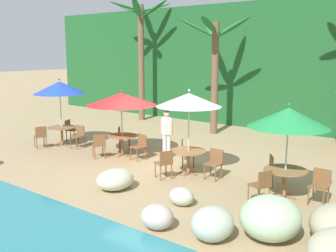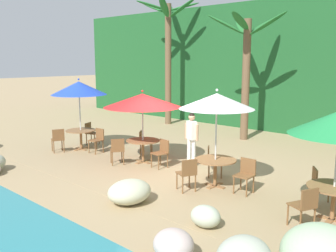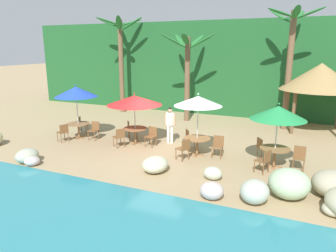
{
  "view_description": "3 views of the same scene",
  "coord_description": "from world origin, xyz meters",
  "px_view_note": "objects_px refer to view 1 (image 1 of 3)",
  "views": [
    {
      "loc": [
        8.3,
        -9.8,
        3.69
      ],
      "look_at": [
        0.32,
        0.58,
        1.22
      ],
      "focal_mm": 42.61,
      "sensor_mm": 36.0,
      "label": 1
    },
    {
      "loc": [
        7.2,
        -8.1,
        3.33
      ],
      "look_at": [
        -0.54,
        0.41,
        1.29
      ],
      "focal_mm": 40.21,
      "sensor_mm": 36.0,
      "label": 2
    },
    {
      "loc": [
        5.53,
        -11.98,
        4.37
      ],
      "look_at": [
        0.33,
        -0.07,
        1.08
      ],
      "focal_mm": 33.51,
      "sensor_mm": 36.0,
      "label": 3
    }
  ],
  "objects_px": {
    "chair_white_seaward": "(215,162)",
    "umbrella_green": "(288,118)",
    "chair_white_left": "(165,162)",
    "chair_blue_seaward": "(78,135)",
    "umbrella_red": "(121,99)",
    "chair_red_inland": "(122,137)",
    "chair_blue_inland": "(70,129)",
    "dining_table_green": "(285,174)",
    "chair_red_seaward": "(140,145)",
    "chair_white_inland": "(185,151)",
    "dining_table_red": "(122,139)",
    "palm_tree_second": "(215,57)",
    "chair_blue_left": "(41,135)",
    "dining_table_white": "(188,155)",
    "chair_green_left": "(262,184)",
    "chair_red_left": "(99,144)",
    "waiter_in_white": "(166,130)",
    "chair_green_inland": "(275,168)",
    "chair_green_seaward": "(320,184)",
    "palm_tree_nearest": "(141,41)",
    "dining_table_blue": "(62,130)",
    "umbrella_blue": "(60,88)",
    "umbrella_white": "(189,100)"
  },
  "relations": [
    {
      "from": "chair_white_seaward",
      "to": "umbrella_green",
      "type": "xyz_separation_m",
      "value": [
        2.22,
        -0.23,
        1.56
      ]
    },
    {
      "from": "chair_white_seaward",
      "to": "chair_white_left",
      "type": "xyz_separation_m",
      "value": [
        -1.12,
        -0.93,
        0.0
      ]
    },
    {
      "from": "chair_blue_seaward",
      "to": "umbrella_green",
      "type": "height_order",
      "value": "umbrella_green"
    },
    {
      "from": "umbrella_red",
      "to": "chair_red_inland",
      "type": "bearing_deg",
      "value": 134.38
    },
    {
      "from": "chair_blue_inland",
      "to": "dining_table_green",
      "type": "xyz_separation_m",
      "value": [
        9.6,
        -0.91,
        0.1
      ]
    },
    {
      "from": "chair_red_seaward",
      "to": "chair_white_inland",
      "type": "height_order",
      "value": "same"
    },
    {
      "from": "chair_blue_seaward",
      "to": "dining_table_red",
      "type": "xyz_separation_m",
      "value": [
        2.15,
        0.19,
        0.1
      ]
    },
    {
      "from": "palm_tree_second",
      "to": "dining_table_red",
      "type": "bearing_deg",
      "value": -95.77
    },
    {
      "from": "chair_blue_left",
      "to": "chair_white_left",
      "type": "bearing_deg",
      "value": -0.37
    },
    {
      "from": "umbrella_red",
      "to": "dining_table_white",
      "type": "bearing_deg",
      "value": -6.79
    },
    {
      "from": "chair_blue_left",
      "to": "chair_green_left",
      "type": "distance_m",
      "value": 9.15
    },
    {
      "from": "chair_blue_seaward",
      "to": "chair_red_left",
      "type": "bearing_deg",
      "value": -18.08
    },
    {
      "from": "umbrella_green",
      "to": "waiter_in_white",
      "type": "height_order",
      "value": "umbrella_green"
    },
    {
      "from": "chair_red_left",
      "to": "chair_green_inland",
      "type": "bearing_deg",
      "value": 9.0
    },
    {
      "from": "dining_table_red",
      "to": "chair_green_seaward",
      "type": "xyz_separation_m",
      "value": [
        7.04,
        -0.4,
        -0.1
      ]
    },
    {
      "from": "chair_red_seaward",
      "to": "palm_tree_nearest",
      "type": "distance_m",
      "value": 8.91
    },
    {
      "from": "dining_table_red",
      "to": "chair_green_seaward",
      "type": "height_order",
      "value": "chair_green_seaward"
    },
    {
      "from": "chair_white_left",
      "to": "dining_table_green",
      "type": "distance_m",
      "value": 3.41
    },
    {
      "from": "chair_white_seaward",
      "to": "dining_table_white",
      "type": "bearing_deg",
      "value": -171.6
    },
    {
      "from": "chair_white_left",
      "to": "palm_tree_nearest",
      "type": "distance_m",
      "value": 10.96
    },
    {
      "from": "chair_red_inland",
      "to": "umbrella_red",
      "type": "bearing_deg",
      "value": -45.62
    },
    {
      "from": "dining_table_blue",
      "to": "umbrella_red",
      "type": "distance_m",
      "value": 3.34
    },
    {
      "from": "chair_blue_inland",
      "to": "chair_red_seaward",
      "type": "bearing_deg",
      "value": -5.99
    },
    {
      "from": "dining_table_red",
      "to": "palm_tree_second",
      "type": "relative_size",
      "value": 0.21
    },
    {
      "from": "chair_red_seaward",
      "to": "dining_table_green",
      "type": "relative_size",
      "value": 0.79
    },
    {
      "from": "chair_blue_seaward",
      "to": "chair_white_inland",
      "type": "distance_m",
      "value": 4.74
    },
    {
      "from": "umbrella_blue",
      "to": "chair_red_seaward",
      "type": "height_order",
      "value": "umbrella_blue"
    },
    {
      "from": "chair_red_inland",
      "to": "chair_red_left",
      "type": "relative_size",
      "value": 1.0
    },
    {
      "from": "chair_blue_inland",
      "to": "umbrella_red",
      "type": "bearing_deg",
      "value": -7.15
    },
    {
      "from": "umbrella_white",
      "to": "chair_white_seaward",
      "type": "bearing_deg",
      "value": 8.4
    },
    {
      "from": "chair_red_seaward",
      "to": "chair_green_left",
      "type": "height_order",
      "value": "same"
    },
    {
      "from": "chair_blue_left",
      "to": "palm_tree_nearest",
      "type": "height_order",
      "value": "palm_tree_nearest"
    },
    {
      "from": "chair_green_inland",
      "to": "chair_green_left",
      "type": "bearing_deg",
      "value": -79.3
    },
    {
      "from": "chair_blue_seaward",
      "to": "dining_table_red",
      "type": "bearing_deg",
      "value": 4.99
    },
    {
      "from": "chair_red_left",
      "to": "umbrella_green",
      "type": "xyz_separation_m",
      "value": [
        6.56,
        0.29,
        1.56
      ]
    },
    {
      "from": "dining_table_blue",
      "to": "chair_white_inland",
      "type": "distance_m",
      "value": 5.6
    },
    {
      "from": "chair_blue_left",
      "to": "chair_green_inland",
      "type": "bearing_deg",
      "value": 8.5
    },
    {
      "from": "chair_blue_seaward",
      "to": "chair_green_left",
      "type": "relative_size",
      "value": 1.0
    },
    {
      "from": "chair_red_inland",
      "to": "palm_tree_nearest",
      "type": "height_order",
      "value": "palm_tree_nearest"
    },
    {
      "from": "umbrella_green",
      "to": "chair_blue_inland",
      "type": "bearing_deg",
      "value": 174.61
    },
    {
      "from": "dining_table_white",
      "to": "umbrella_green",
      "type": "bearing_deg",
      "value": -1.97
    },
    {
      "from": "chair_red_left",
      "to": "waiter_in_white",
      "type": "xyz_separation_m",
      "value": [
        1.81,
        1.5,
        0.47
      ]
    },
    {
      "from": "chair_red_left",
      "to": "dining_table_white",
      "type": "relative_size",
      "value": 0.79
    },
    {
      "from": "dining_table_green",
      "to": "chair_white_seaward",
      "type": "bearing_deg",
      "value": 174.07
    },
    {
      "from": "dining_table_blue",
      "to": "palm_tree_nearest",
      "type": "distance_m",
      "value": 7.5
    },
    {
      "from": "chair_blue_inland",
      "to": "palm_tree_nearest",
      "type": "xyz_separation_m",
      "value": [
        -1.04,
        5.69,
        3.68
      ]
    },
    {
      "from": "dining_table_white",
      "to": "umbrella_green",
      "type": "xyz_separation_m",
      "value": [
        3.06,
        -0.11,
        1.46
      ]
    },
    {
      "from": "chair_red_left",
      "to": "palm_tree_nearest",
      "type": "height_order",
      "value": "palm_tree_nearest"
    },
    {
      "from": "chair_green_left",
      "to": "umbrella_white",
      "type": "bearing_deg",
      "value": 161.83
    },
    {
      "from": "chair_blue_left",
      "to": "chair_red_left",
      "type": "distance_m",
      "value": 2.88
    }
  ]
}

